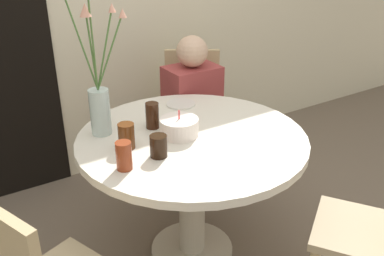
# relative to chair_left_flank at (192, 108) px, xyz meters

# --- Properties ---
(ground_plane) EXTENTS (16.00, 16.00, 0.00)m
(ground_plane) POSITION_rel_chair_left_flank_xyz_m (-0.49, -0.77, -0.49)
(ground_plane) COLOR #6B5B4C
(dining_table) EXTENTS (1.13, 1.13, 0.72)m
(dining_table) POSITION_rel_chair_left_flank_xyz_m (-0.49, -0.77, 0.09)
(dining_table) COLOR silver
(dining_table) RESTS_ON ground_plane
(chair_left_flank) EXTENTS (0.55, 0.55, 0.88)m
(chair_left_flank) POSITION_rel_chair_left_flank_xyz_m (0.00, 0.00, 0.00)
(chair_left_flank) COLOR tan
(chair_left_flank) RESTS_ON ground_plane
(chair_far_back) EXTENTS (0.56, 0.56, 0.88)m
(chair_far_back) POSITION_rel_chair_left_flank_xyz_m (0.02, -1.52, 0.00)
(chair_far_back) COLOR tan
(chair_far_back) RESTS_ON ground_plane
(birthday_cake) EXTENTS (0.19, 0.19, 0.13)m
(birthday_cake) POSITION_rel_chair_left_flank_xyz_m (-0.54, -0.73, 0.28)
(birthday_cake) COLOR white
(birthday_cake) RESTS_ON dining_table
(flower_vase) EXTENTS (0.28, 0.23, 0.78)m
(flower_vase) POSITION_rel_chair_left_flank_xyz_m (-0.86, -0.52, 0.46)
(flower_vase) COLOR #B2C6C1
(flower_vase) RESTS_ON dining_table
(side_plate) EXTENTS (0.17, 0.17, 0.01)m
(side_plate) POSITION_rel_chair_left_flank_xyz_m (-0.33, -0.40, 0.24)
(side_plate) COLOR silver
(side_plate) RESTS_ON dining_table
(drink_glass_0) EXTENTS (0.07, 0.07, 0.13)m
(drink_glass_0) POSITION_rel_chair_left_flank_xyz_m (-0.61, -0.58, 0.30)
(drink_glass_0) COLOR #33190C
(drink_glass_0) RESTS_ON dining_table
(drink_glass_1) EXTENTS (0.08, 0.08, 0.12)m
(drink_glass_1) POSITION_rel_chair_left_flank_xyz_m (-0.81, -0.71, 0.30)
(drink_glass_1) COLOR #51280F
(drink_glass_1) RESTS_ON dining_table
(drink_glass_2) EXTENTS (0.07, 0.07, 0.12)m
(drink_glass_2) POSITION_rel_chair_left_flank_xyz_m (-0.90, -0.88, 0.30)
(drink_glass_2) COLOR maroon
(drink_glass_2) RESTS_ON dining_table
(drink_glass_3) EXTENTS (0.08, 0.08, 0.10)m
(drink_glass_3) POSITION_rel_chair_left_flank_xyz_m (-0.72, -0.86, 0.29)
(drink_glass_3) COLOR black
(drink_glass_3) RESTS_ON dining_table
(person_guest) EXTENTS (0.34, 0.24, 1.04)m
(person_guest) POSITION_rel_chair_left_flank_xyz_m (-0.09, -0.14, -0.00)
(person_guest) COLOR #383333
(person_guest) RESTS_ON ground_plane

